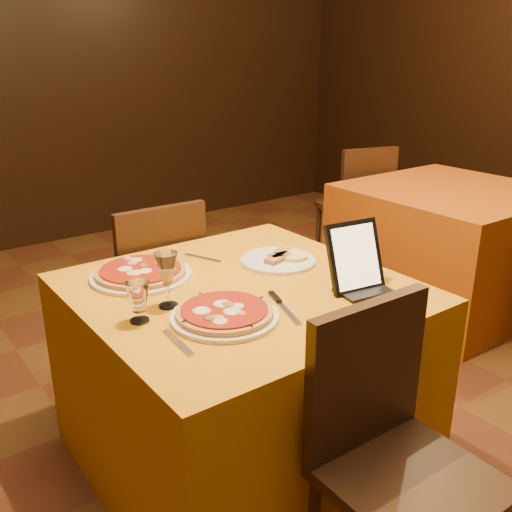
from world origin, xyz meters
TOP-DOWN VIEW (x-y plane):
  - floor at (0.00, 0.00)m, footprint 6.00×7.00m
  - wall_back at (0.00, 3.50)m, footprint 6.00×0.01m
  - main_table at (-0.26, 0.30)m, footprint 1.10×1.10m
  - side_table at (1.64, 0.78)m, footprint 1.10×1.10m
  - chair_main_near at (-0.26, -0.49)m, footprint 0.39×0.39m
  - chair_main_far at (-0.26, 1.09)m, footprint 0.38×0.38m
  - chair_side_far at (1.64, 1.60)m, footprint 0.55×0.55m
  - pizza_near at (-0.45, 0.12)m, footprint 0.34×0.34m
  - pizza_far at (-0.51, 0.59)m, footprint 0.37×0.37m
  - cutlet_dish at (0.00, 0.42)m, footprint 0.30×0.30m
  - wine_glass at (-0.54, 0.31)m, footprint 0.10×0.10m
  - water_glass at (-0.67, 0.26)m, footprint 0.09×0.09m
  - tablet at (0.05, 0.06)m, footprint 0.22×0.13m
  - knife at (-0.25, 0.06)m, footprint 0.09×0.24m
  - fork_near at (-0.64, 0.07)m, footprint 0.03×0.17m
  - fork_far at (-0.22, 0.63)m, footprint 0.09×0.17m

SIDE VIEW (x-z plane):
  - floor at x=0.00m, z-range -0.01..0.00m
  - main_table at x=-0.26m, z-range 0.00..0.75m
  - side_table at x=1.64m, z-range 0.00..0.75m
  - chair_main_near at x=-0.26m, z-range 0.00..0.91m
  - chair_main_far at x=-0.26m, z-range 0.00..0.91m
  - chair_side_far at x=1.64m, z-range 0.00..0.91m
  - knife at x=-0.25m, z-range 0.75..0.76m
  - fork_near at x=-0.64m, z-range 0.75..0.76m
  - fork_far at x=-0.22m, z-range 0.75..0.76m
  - cutlet_dish at x=0.00m, z-range 0.75..0.78m
  - pizza_near at x=-0.45m, z-range 0.75..0.78m
  - pizza_far at x=-0.51m, z-range 0.75..0.78m
  - water_glass at x=-0.67m, z-range 0.75..0.88m
  - wine_glass at x=-0.54m, z-range 0.75..0.94m
  - tablet at x=0.05m, z-range 0.75..0.99m
  - wall_back at x=0.00m, z-range 0.00..2.80m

